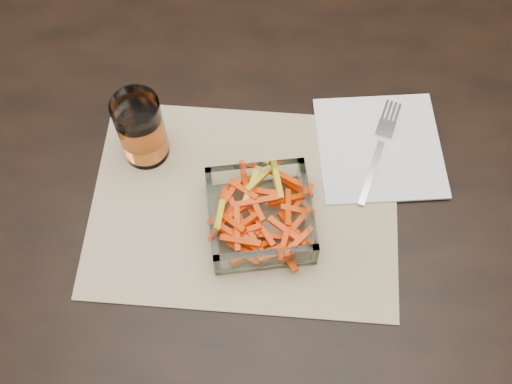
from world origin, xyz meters
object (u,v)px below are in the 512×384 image
fork (379,147)px  dining_table (315,187)px  glass_bowl (260,217)px  tumbler (141,131)px

fork → dining_table: bearing=-148.4°
glass_bowl → tumbler: (-0.18, 0.12, 0.03)m
dining_table → tumbler: (-0.27, 0.01, 0.15)m
dining_table → fork: (0.09, 0.02, 0.10)m
dining_table → fork: fork is taller
glass_bowl → fork: bearing=36.3°
glass_bowl → tumbler: bearing=146.4°
fork → tumbler: bearing=-159.7°
tumbler → fork: (0.36, 0.01, -0.05)m
dining_table → glass_bowl: glass_bowl is taller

